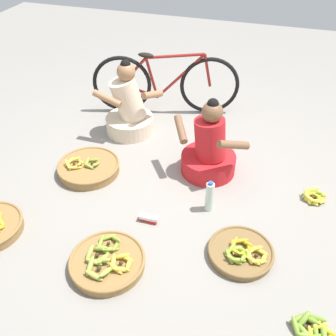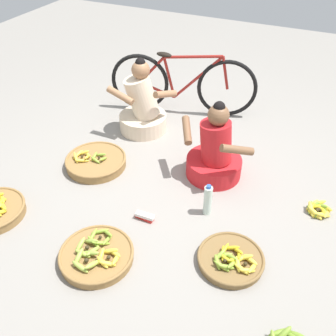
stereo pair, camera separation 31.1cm
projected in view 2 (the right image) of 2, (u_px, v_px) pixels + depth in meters
name	position (u px, v px, depth m)	size (l,w,h in m)	color
ground_plane	(177.00, 186.00, 3.47)	(10.00, 10.00, 0.00)	gray
vendor_woman_front	(215.00, 153.00, 3.45)	(0.74, 0.53, 0.78)	red
vendor_woman_behind	(143.00, 108.00, 4.07)	(0.64, 0.52, 0.83)	beige
bicycle_leaning	(183.00, 84.00, 4.33)	(1.66, 0.48, 0.73)	black
banana_basket_back_left	(97.00, 255.00, 2.78)	(0.56, 0.56, 0.15)	olive
banana_basket_mid_right	(96.00, 161.00, 3.68)	(0.59, 0.59, 0.15)	olive
banana_basket_front_left	(231.00, 259.00, 2.76)	(0.50, 0.50, 0.12)	brown
loose_bananas_mid_left	(318.00, 210.00, 3.18)	(0.23, 0.23, 0.09)	gold
water_bottle	(208.00, 200.00, 3.11)	(0.07, 0.07, 0.30)	silver
packet_carton_stack	(145.00, 216.00, 3.12)	(0.17, 0.06, 0.06)	red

